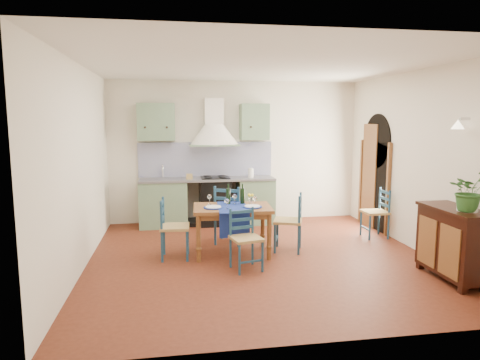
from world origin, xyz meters
The scene contains 13 objects.
floor centered at (0.00, 0.00, 0.00)m, with size 5.00×5.00×0.00m, color #491C0F.
back_wall centered at (-0.47, 2.29, 1.05)m, with size 5.00×0.96×2.80m.
right_wall centered at (2.50, 0.28, 1.34)m, with size 0.26×5.00×2.80m.
left_wall centered at (-2.50, 0.00, 1.40)m, with size 0.04×5.00×2.80m, color silver.
ceiling centered at (0.00, 0.00, 2.80)m, with size 5.00×5.00×0.01m, color silver.
dining_table centered at (-0.38, 0.24, 0.66)m, with size 1.21×0.92×1.06m.
chair_near centered at (-0.30, -0.44, 0.43)m, with size 0.47×0.47×0.83m.
chair_far centered at (-0.35, 0.83, 0.51)m, with size 0.60×0.60×0.98m.
chair_left centered at (-1.28, 0.19, 0.46)m, with size 0.44×0.44×0.90m.
chair_right centered at (0.53, 0.27, 0.47)m, with size 0.54×0.54×0.91m.
chair_spare centered at (2.23, 0.80, 0.44)m, with size 0.40×0.40×0.85m.
sideboard centered at (2.26, -1.24, 0.51)m, with size 0.50×1.05×0.94m.
potted_plant centered at (2.27, -1.42, 1.19)m, with size 0.45×0.39×0.51m, color #2B5D25.
Camera 1 is at (-1.27, -6.02, 2.04)m, focal length 32.00 mm.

